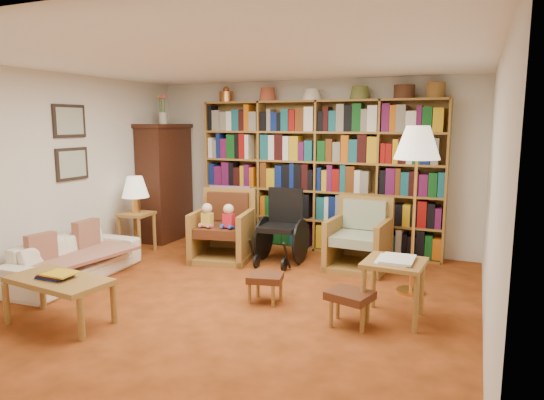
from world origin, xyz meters
The scene contains 23 objects.
floor centered at (0.00, 0.00, 0.00)m, with size 5.00×5.00×0.00m, color #A04418.
ceiling centered at (0.00, 0.00, 2.50)m, with size 5.00×5.00×0.00m, color white.
wall_back centered at (0.00, 2.50, 1.25)m, with size 5.00×5.00×0.00m, color silver.
wall_front centered at (0.00, -2.50, 1.25)m, with size 5.00×5.00×0.00m, color silver.
wall_left centered at (-2.50, 0.00, 1.25)m, with size 5.00×5.00×0.00m, color silver.
wall_right centered at (2.50, 0.00, 1.25)m, with size 5.00×5.00×0.00m, color silver.
bookshelf centered at (0.20, 2.33, 1.17)m, with size 3.60×0.30×2.42m.
curio_cabinet centered at (-2.25, 2.00, 0.95)m, with size 0.50×0.95×2.40m.
framed_pictures centered at (-2.48, 0.30, 1.62)m, with size 0.03×0.52×0.97m.
sofa centered at (-2.05, -0.18, 0.25)m, with size 0.68×1.74×0.51m, color white.
sofa_throw centered at (-2.00, -0.18, 0.30)m, with size 0.73×1.35×0.04m, color #C9AF93.
cushion_left centered at (-2.18, 0.17, 0.45)m, with size 0.12×0.37×0.37m, color maroon.
cushion_right centered at (-2.18, -0.53, 0.45)m, with size 0.11×0.35×0.35m, color maroon.
side_table_lamp centered at (-2.15, 1.12, 0.44)m, with size 0.46×0.46×0.59m.
table_lamp centered at (-2.15, 1.12, 0.95)m, with size 0.39×0.39×0.53m.
armchair_leather centered at (-0.81, 1.38, 0.40)m, with size 0.92×0.95×0.98m.
armchair_sage centered at (1.01, 1.67, 0.35)m, with size 0.78×0.81×0.92m.
wheelchair centered at (-0.03, 1.50, 0.46)m, with size 0.57×0.80×1.00m.
floor_lamp centered at (1.76, 0.92, 1.59)m, with size 0.49×0.49×1.85m.
side_table_papers centered at (1.69, 0.08, 0.50)m, with size 0.59×0.59×0.62m.
footstool_a centered at (0.38, 0.02, 0.25)m, with size 0.42×0.38×0.30m.
footstool_b centered at (1.35, -0.21, 0.27)m, with size 0.46×0.42×0.33m.
coffee_table centered at (-1.18, -1.23, 0.39)m, with size 1.06×0.61×0.50m.
Camera 1 is at (2.36, -4.46, 1.88)m, focal length 32.00 mm.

